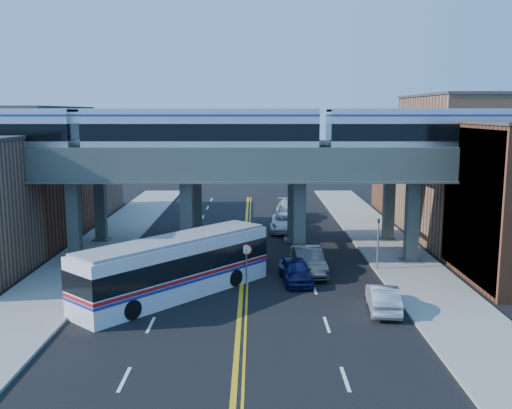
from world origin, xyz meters
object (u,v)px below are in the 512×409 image
at_px(transit_train, 202,132).
at_px(stop_sign, 246,257).
at_px(transit_bus, 176,267).
at_px(car_lane_a, 296,271).
at_px(car_lane_c, 285,223).
at_px(car_lane_d, 290,210).
at_px(car_lane_b, 308,261).
at_px(traffic_signal, 378,238).
at_px(car_parked_curb, 383,298).

relative_size(transit_train, stop_sign, 18.86).
distance_m(transit_train, transit_bus, 10.58).
height_order(transit_train, car_lane_a, transit_train).
xyz_separation_m(car_lane_a, car_lane_c, (0.19, 15.78, 0.03)).
distance_m(transit_train, stop_sign, 9.63).
height_order(car_lane_a, car_lane_c, car_lane_c).
bearing_deg(stop_sign, transit_bus, -151.33).
bearing_deg(car_lane_d, car_lane_c, -98.17).
relative_size(car_lane_b, car_lane_c, 0.93).
xyz_separation_m(transit_bus, car_lane_d, (8.25, 24.43, -0.81)).
relative_size(traffic_signal, transit_bus, 0.35).
relative_size(car_lane_c, car_lane_d, 0.90).
bearing_deg(transit_train, car_parked_curb, -42.86).
relative_size(transit_train, car_lane_c, 8.73).
bearing_deg(car_lane_a, car_lane_d, 81.92).
xyz_separation_m(stop_sign, car_lane_a, (3.15, 0.39, -1.00)).
xyz_separation_m(car_lane_b, car_lane_d, (0.01, 19.81, 0.04)).
relative_size(stop_sign, car_lane_b, 0.50).
xyz_separation_m(stop_sign, car_lane_b, (4.12, 2.36, -0.89)).
bearing_deg(car_parked_curb, transit_train, -37.34).
relative_size(stop_sign, car_parked_curb, 0.60).
xyz_separation_m(traffic_signal, car_parked_curb, (-1.37, -7.91, -1.58)).
distance_m(car_lane_a, car_lane_d, 21.81).
xyz_separation_m(transit_train, car_lane_c, (6.49, 11.17, -8.57)).
bearing_deg(transit_bus, car_lane_c, 19.96).
bearing_deg(transit_bus, traffic_signal, -26.02).
height_order(transit_train, transit_bus, transit_train).
bearing_deg(traffic_signal, car_lane_a, -155.56).
relative_size(car_lane_a, car_lane_d, 0.71).
bearing_deg(car_lane_d, transit_train, -113.64).
bearing_deg(transit_bus, car_parked_curb, -60.84).
relative_size(transit_train, traffic_signal, 12.10).
xyz_separation_m(traffic_signal, transit_bus, (-13.02, -5.25, -0.58)).
distance_m(stop_sign, car_lane_c, 16.54).
bearing_deg(car_lane_c, stop_sign, -97.44).
distance_m(transit_train, car_lane_d, 20.48).
relative_size(traffic_signal, car_lane_d, 0.65).
distance_m(car_lane_a, car_lane_b, 2.20).
xyz_separation_m(car_lane_b, car_lane_c, (-0.78, 13.81, -0.08)).
bearing_deg(car_lane_b, traffic_signal, 3.32).
relative_size(transit_train, car_lane_d, 7.90).
height_order(stop_sign, car_lane_d, stop_sign).
relative_size(transit_train, car_lane_b, 9.38).
height_order(traffic_signal, transit_bus, traffic_signal).
bearing_deg(car_lane_c, transit_bus, -107.81).
bearing_deg(stop_sign, car_lane_b, 29.84).
bearing_deg(transit_train, traffic_signal, -9.42).
relative_size(transit_train, car_lane_a, 11.13).
height_order(car_lane_b, car_parked_curb, car_lane_b).
relative_size(transit_bus, car_parked_curb, 2.64).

